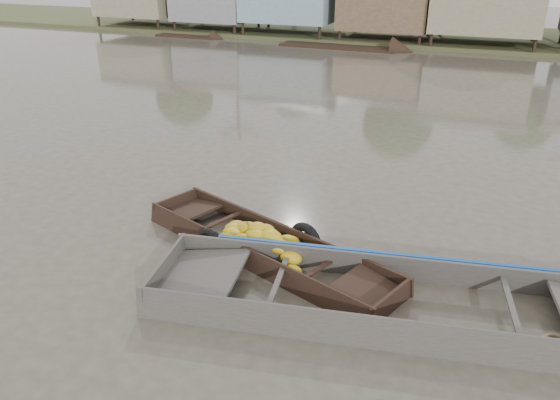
% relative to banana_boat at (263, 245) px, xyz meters
% --- Properties ---
extents(ground, '(120.00, 120.00, 0.00)m').
position_rel_banana_boat_xyz_m(ground, '(0.27, -0.52, -0.19)').
color(ground, '#494238').
rests_on(ground, ground).
extents(banana_boat, '(6.22, 3.50, 0.86)m').
position_rel_banana_boat_xyz_m(banana_boat, '(0.00, 0.00, 0.00)').
color(banana_boat, black).
rests_on(banana_boat, ground).
extents(viewer_boat, '(8.77, 3.64, 0.69)m').
position_rel_banana_boat_xyz_m(viewer_boat, '(2.87, -0.99, -0.11)').
color(viewer_boat, '#3A3531').
rests_on(viewer_boat, ground).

